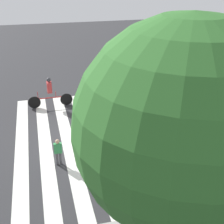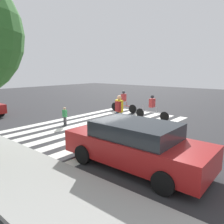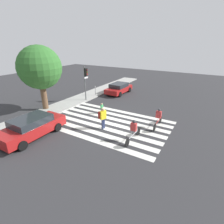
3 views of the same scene
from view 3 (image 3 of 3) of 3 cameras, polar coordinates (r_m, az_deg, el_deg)
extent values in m
plane|color=#2D2D30|center=(14.81, -1.37, -3.59)|extent=(60.00, 60.00, 0.00)
cube|color=#9E9E99|center=(18.60, -17.98, 1.03)|extent=(36.00, 2.50, 0.14)
cube|color=silver|center=(12.76, -8.18, -8.33)|extent=(0.53, 10.00, 0.01)
cube|color=silver|center=(13.41, -5.67, -6.59)|extent=(0.53, 10.00, 0.01)
cube|color=silver|center=(14.10, -3.41, -5.01)|extent=(0.53, 10.00, 0.01)
cube|color=silver|center=(14.81, -1.37, -3.57)|extent=(0.53, 10.00, 0.01)
cube|color=silver|center=(15.55, 0.47, -2.26)|extent=(0.53, 10.00, 0.01)
cube|color=silver|center=(16.31, 2.14, -1.07)|extent=(0.53, 10.00, 0.01)
cube|color=silver|center=(17.09, 3.66, 0.01)|extent=(0.53, 10.00, 0.01)
cylinder|color=#515456|center=(19.97, -8.79, 8.98)|extent=(0.12, 0.12, 3.94)
cube|color=black|center=(19.58, -8.53, 12.77)|extent=(0.32, 0.26, 0.84)
cube|color=silver|center=(19.68, -8.43, 11.05)|extent=(0.60, 0.02, 0.16)
sphere|color=#590F0F|center=(19.44, -8.19, 13.41)|extent=(0.15, 0.15, 0.15)
sphere|color=#59470F|center=(19.48, -8.15, 12.74)|extent=(0.15, 0.15, 0.15)
sphere|color=red|center=(19.52, -8.11, 12.07)|extent=(0.15, 0.15, 0.15)
cylinder|color=#515456|center=(22.04, -5.46, 6.48)|extent=(0.06, 0.06, 1.02)
cylinder|color=gray|center=(21.88, -5.52, 8.05)|extent=(0.15, 0.15, 0.22)
sphere|color=gray|center=(21.86, -5.53, 8.33)|extent=(0.14, 0.14, 0.14)
cylinder|color=brown|center=(18.49, -21.26, 4.61)|extent=(0.55, 0.55, 2.66)
sphere|color=#2D6628|center=(17.91, -22.53, 13.27)|extent=(4.01, 4.01, 4.01)
cylinder|color=navy|center=(13.65, -3.13, -4.01)|extent=(0.16, 0.16, 0.84)
cylinder|color=navy|center=(13.82, -2.62, -3.66)|extent=(0.16, 0.16, 0.84)
cube|color=yellow|center=(13.42, -2.93, -0.95)|extent=(0.53, 0.37, 0.66)
sphere|color=tan|center=(13.25, -2.97, 0.88)|extent=(0.26, 0.26, 0.26)
cube|color=maroon|center=(13.47, -3.74, -0.89)|extent=(0.40, 0.29, 0.56)
cylinder|color=#4C4C51|center=(16.57, -3.43, 0.22)|extent=(0.09, 0.09, 0.51)
cylinder|color=#4C4C51|center=(16.67, -3.18, 0.36)|extent=(0.09, 0.09, 0.51)
cube|color=#338C4C|center=(16.45, -3.34, 1.75)|extent=(0.30, 0.14, 0.40)
sphere|color=tan|center=(16.36, -3.36, 2.67)|extent=(0.16, 0.16, 0.16)
cylinder|color=black|center=(15.19, 15.58, -2.43)|extent=(0.64, 0.04, 0.64)
cylinder|color=black|center=(13.73, 13.72, -4.95)|extent=(0.64, 0.04, 0.64)
cube|color=maroon|center=(14.38, 14.76, -2.99)|extent=(1.41, 0.04, 0.04)
cylinder|color=maroon|center=(14.06, 14.49, -2.84)|extent=(0.03, 0.03, 0.32)
cylinder|color=maroon|center=(14.86, 15.51, -1.39)|extent=(0.03, 0.03, 0.40)
cube|color=#B73333|center=(14.15, 14.99, -0.81)|extent=(0.24, 0.40, 0.55)
sphere|color=#333338|center=(14.00, 15.15, 0.68)|extent=(0.22, 0.22, 0.22)
cylinder|color=black|center=(12.98, 8.63, -6.29)|extent=(0.61, 0.05, 0.61)
cylinder|color=black|center=(11.56, 4.99, -9.95)|extent=(0.61, 0.05, 0.61)
cube|color=#B2B2B7|center=(12.17, 6.96, -7.33)|extent=(1.53, 0.07, 0.04)
cylinder|color=#B2B2B7|center=(11.84, 6.34, -7.31)|extent=(0.03, 0.03, 0.32)
cylinder|color=#B2B2B7|center=(12.62, 8.31, -5.24)|extent=(0.03, 0.03, 0.40)
cube|color=#B73333|center=(11.89, 7.09, -4.84)|extent=(0.25, 0.41, 0.55)
sphere|color=#333338|center=(11.72, 7.18, -3.12)|extent=(0.22, 0.22, 0.22)
cube|color=maroon|center=(13.79, -24.57, -4.89)|extent=(4.75, 1.91, 0.74)
cube|color=#23282D|center=(13.54, -24.98, -2.57)|extent=(2.62, 1.75, 0.49)
cylinder|color=black|center=(15.37, -22.08, -3.01)|extent=(0.64, 0.20, 0.64)
cylinder|color=black|center=(14.04, -17.33, -4.74)|extent=(0.64, 0.20, 0.64)
cylinder|color=black|center=(14.03, -31.45, -7.23)|extent=(0.64, 0.20, 0.64)
cylinder|color=black|center=(12.55, -27.21, -9.72)|extent=(0.64, 0.20, 0.64)
cube|color=maroon|center=(23.17, 2.24, 7.45)|extent=(4.33, 1.94, 0.60)
cube|color=#23282D|center=(23.04, 2.26, 8.74)|extent=(2.39, 1.76, 0.48)
cylinder|color=black|center=(24.79, 1.89, 7.87)|extent=(0.64, 0.21, 0.64)
cylinder|color=black|center=(23.97, 5.72, 7.27)|extent=(0.64, 0.21, 0.64)
cylinder|color=black|center=(22.58, -1.48, 6.45)|extent=(0.64, 0.21, 0.64)
cylinder|color=black|center=(21.68, 2.62, 5.76)|extent=(0.64, 0.21, 0.64)
camera|label=1|loc=(22.81, -25.90, 21.05)|focal=50.00mm
camera|label=2|loc=(16.79, -47.90, 3.34)|focal=35.00mm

